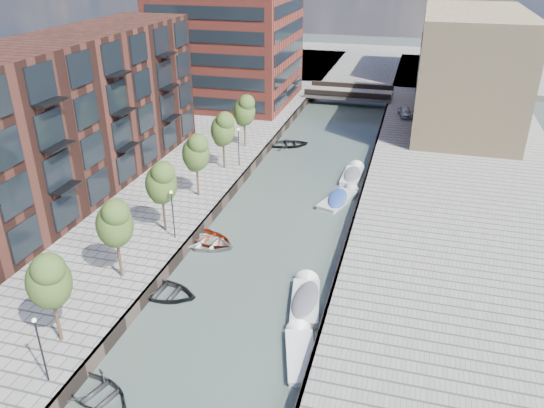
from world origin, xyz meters
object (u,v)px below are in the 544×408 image
at_px(motorboat_1, 306,298).
at_px(motorboat_3, 340,199).
at_px(sloop_2, 210,242).
at_px(tree_3, 161,182).
at_px(tree_6, 244,110).
at_px(motorboat_4, 353,175).
at_px(tree_5, 223,128).
at_px(sloop_4, 289,146).
at_px(tree_2, 114,222).
at_px(sloop_1, 163,295).
at_px(motorboat_2, 300,351).
at_px(sloop_0, 98,397).
at_px(tree_4, 196,152).
at_px(car, 405,112).
at_px(bridge, 349,93).
at_px(sloop_3, 204,246).
at_px(tree_1, 48,279).

xyz_separation_m(motorboat_1, motorboat_3, (-0.18, 16.36, 0.01)).
relative_size(sloop_2, motorboat_3, 0.83).
bearing_deg(tree_3, tree_6, 90.00).
relative_size(sloop_2, motorboat_4, 0.89).
distance_m(tree_5, sloop_4, 12.94).
relative_size(tree_2, sloop_4, 1.24).
xyz_separation_m(tree_6, sloop_1, (3.10, -28.09, -5.31)).
xyz_separation_m(motorboat_1, motorboat_2, (0.78, -5.11, -0.12)).
relative_size(tree_6, sloop_0, 1.32).
relative_size(motorboat_1, motorboat_4, 1.04).
distance_m(tree_4, motorboat_4, 17.57).
bearing_deg(car, tree_3, -127.87).
distance_m(tree_3, motorboat_1, 14.71).
bearing_deg(motorboat_2, bridge, 95.12).
relative_size(tree_3, sloop_1, 1.15).
bearing_deg(tree_5, tree_4, -90.00).
bearing_deg(sloop_0, tree_5, 24.42).
height_order(tree_4, sloop_3, tree_4).
distance_m(sloop_2, motorboat_3, 14.01).
bearing_deg(sloop_2, tree_3, 122.29).
height_order(motorboat_2, motorboat_4, motorboat_4).
bearing_deg(sloop_2, bridge, 14.51).
distance_m(tree_1, sloop_3, 15.25).
height_order(sloop_1, sloop_2, sloop_1).
xyz_separation_m(tree_4, tree_5, (0.00, 7.00, 0.00)).
height_order(sloop_3, motorboat_3, motorboat_3).
relative_size(tree_1, car, 1.57).
relative_size(tree_1, tree_2, 1.00).
bearing_deg(sloop_3, tree_3, 91.88).
distance_m(tree_4, motorboat_1, 18.33).
distance_m(tree_5, tree_6, 7.00).
bearing_deg(motorboat_3, motorboat_4, 86.52).
distance_m(tree_1, tree_6, 35.00).
height_order(sloop_1, motorboat_1, motorboat_1).
relative_size(sloop_1, sloop_3, 1.01).
distance_m(tree_5, car, 29.80).
distance_m(tree_4, motorboat_2, 22.52).
xyz_separation_m(tree_3, motorboat_1, (12.85, -5.05, -5.09)).
xyz_separation_m(bridge, motorboat_4, (4.55, -29.39, -1.18)).
xyz_separation_m(tree_5, motorboat_1, (12.85, -19.05, -5.09)).
bearing_deg(tree_4, car, 60.74).
distance_m(tree_4, car, 35.67).
relative_size(tree_5, sloop_0, 1.32).
height_order(tree_5, motorboat_2, tree_5).
distance_m(sloop_0, sloop_2, 17.26).
distance_m(motorboat_1, motorboat_2, 5.17).
xyz_separation_m(motorboat_1, car, (4.50, 43.00, 1.43)).
relative_size(sloop_2, sloop_4, 0.99).
distance_m(tree_3, tree_4, 7.00).
relative_size(sloop_4, car, 1.27).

